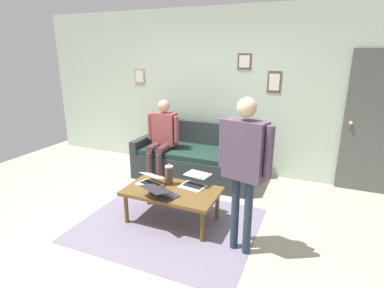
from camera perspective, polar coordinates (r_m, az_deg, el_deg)
name	(u,v)px	position (r m, az deg, el deg)	size (l,w,h in m)	color
ground_plane	(161,229)	(3.75, -5.79, -15.48)	(7.68, 7.68, 0.00)	#AAA28D
area_rug	(169,224)	(3.82, -4.35, -14.70)	(2.04, 1.66, 0.01)	slate
back_wall	(221,92)	(5.24, 5.52, 9.63)	(7.04, 0.11, 2.70)	#B2C6B0
interior_door	(375,124)	(5.02, 31.03, 3.19)	(0.82, 0.09, 2.05)	#4C504C
couch	(195,159)	(5.02, 0.62, -2.90)	(1.90, 0.87, 0.88)	#293130
coffee_table	(172,193)	(3.72, -3.76, -9.12)	(1.12, 0.65, 0.42)	brown
laptop_left	(194,182)	(3.78, 0.46, -7.13)	(0.35, 0.39, 0.13)	silver
laptop_center	(161,192)	(3.55, -5.84, -8.99)	(0.44, 0.44, 0.13)	#28282D
laptop_right	(151,181)	(3.85, -7.74, -6.93)	(0.38, 0.34, 0.14)	silver
french_press	(169,175)	(3.80, -4.30, -5.82)	(0.12, 0.10, 0.27)	#4C3323
person_standing	(244,157)	(2.97, 9.75, -2.48)	(0.57, 0.28, 1.61)	#243342
person_seated	(162,135)	(4.90, -5.57, 1.69)	(0.55, 0.51, 1.28)	#4D3234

